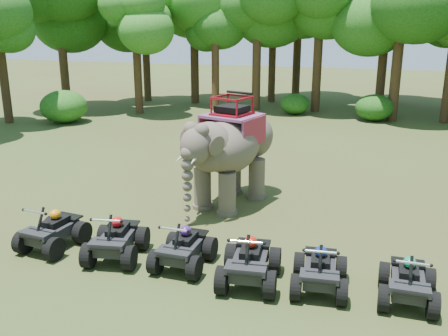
% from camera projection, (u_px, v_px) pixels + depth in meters
% --- Properties ---
extents(ground, '(110.00, 110.00, 0.00)m').
position_uv_depth(ground, '(211.00, 246.00, 13.66)').
color(ground, '#47381E').
rests_on(ground, ground).
extents(elephant, '(3.11, 4.76, 3.69)m').
position_uv_depth(elephant, '(230.00, 150.00, 16.38)').
color(elephant, brown).
rests_on(elephant, ground).
extents(atv_0, '(1.44, 1.86, 1.29)m').
position_uv_depth(atv_0, '(52.00, 226.00, 13.40)').
color(atv_0, black).
rests_on(atv_0, ground).
extents(atv_1, '(1.59, 1.98, 1.33)m').
position_uv_depth(atv_1, '(116.00, 234.00, 12.82)').
color(atv_1, black).
rests_on(atv_1, ground).
extents(atv_2, '(1.28, 1.74, 1.27)m').
position_uv_depth(atv_2, '(183.00, 243.00, 12.39)').
color(atv_2, black).
rests_on(atv_2, ground).
extents(atv_3, '(1.53, 1.97, 1.36)m').
position_uv_depth(atv_3, '(250.00, 256.00, 11.59)').
color(atv_3, black).
rests_on(atv_3, ground).
extents(atv_4, '(1.38, 1.79, 1.25)m').
position_uv_depth(atv_4, '(320.00, 265.00, 11.30)').
color(atv_4, black).
rests_on(atv_4, ground).
extents(atv_5, '(1.22, 1.67, 1.23)m').
position_uv_depth(atv_5, '(409.00, 276.00, 10.82)').
color(atv_5, black).
rests_on(atv_5, ground).
extents(tree_0, '(6.71, 6.71, 9.58)m').
position_uv_depth(tree_0, '(319.00, 39.00, 32.44)').
color(tree_0, '#195114').
rests_on(tree_0, ground).
extents(tree_1, '(6.22, 6.22, 8.89)m').
position_uv_depth(tree_1, '(384.00, 45.00, 31.33)').
color(tree_1, '#195114').
rests_on(tree_1, ground).
extents(tree_26, '(4.98, 4.98, 7.12)m').
position_uv_depth(tree_26, '(2.00, 63.00, 29.18)').
color(tree_26, '#195114').
rests_on(tree_26, ground).
extents(tree_27, '(6.26, 6.26, 8.94)m').
position_uv_depth(tree_27, '(62.00, 43.00, 33.14)').
color(tree_27, '#195114').
rests_on(tree_27, ground).
extents(tree_28, '(5.32, 5.32, 7.60)m').
position_uv_depth(tree_28, '(137.00, 55.00, 32.12)').
color(tree_28, '#195114').
rests_on(tree_28, ground).
extents(tree_29, '(6.99, 6.99, 9.98)m').
position_uv_depth(tree_29, '(194.00, 34.00, 35.97)').
color(tree_29, '#195114').
rests_on(tree_29, ground).
extents(tree_30, '(6.41, 6.41, 9.16)m').
position_uv_depth(tree_30, '(257.00, 41.00, 33.29)').
color(tree_30, '#195114').
rests_on(tree_30, ground).
extents(tree_31, '(5.02, 5.02, 7.18)m').
position_uv_depth(tree_31, '(215.00, 57.00, 33.47)').
color(tree_31, '#195114').
rests_on(tree_31, ground).
extents(tree_32, '(5.71, 5.71, 8.16)m').
position_uv_depth(tree_32, '(146.00, 46.00, 37.26)').
color(tree_32, '#195114').
rests_on(tree_32, ground).
extents(tree_33, '(5.41, 5.41, 7.74)m').
position_uv_depth(tree_33, '(272.00, 49.00, 36.87)').
color(tree_33, '#195114').
rests_on(tree_33, ground).
extents(tree_34, '(7.25, 7.25, 10.35)m').
position_uv_depth(tree_34, '(400.00, 34.00, 29.19)').
color(tree_34, '#195114').
rests_on(tree_34, ground).
extents(tree_35, '(7.50, 7.50, 10.71)m').
position_uv_depth(tree_35, '(400.00, 29.00, 36.01)').
color(tree_35, '#195114').
rests_on(tree_35, ground).
extents(tree_37, '(7.23, 7.23, 10.32)m').
position_uv_depth(tree_37, '(298.00, 31.00, 38.28)').
color(tree_37, '#195114').
rests_on(tree_37, ground).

